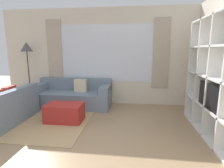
# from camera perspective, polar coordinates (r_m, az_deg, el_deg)

# --- Properties ---
(wall_back) EXTENTS (6.10, 0.11, 2.70)m
(wall_back) POSITION_cam_1_polar(r_m,az_deg,el_deg) (5.06, -1.88, 8.87)
(wall_back) COLOR beige
(wall_back) RESTS_ON ground_plane
(area_rug) EXTENTS (2.12, 2.27, 0.01)m
(area_rug) POSITION_cam_1_polar(r_m,az_deg,el_deg) (4.37, -21.22, -10.36)
(area_rug) COLOR tan
(area_rug) RESTS_ON ground_plane
(shelving_unit) EXTENTS (0.42, 2.12, 2.15)m
(shelving_unit) POSITION_cam_1_polar(r_m,az_deg,el_deg) (3.51, 32.10, 1.48)
(shelving_unit) COLOR silver
(shelving_unit) RESTS_ON ground_plane
(couch_main) EXTENTS (2.09, 0.83, 0.76)m
(couch_main) POSITION_cam_1_polar(r_m,az_deg,el_deg) (4.99, -12.67, -3.85)
(couch_main) COLOR slate
(couch_main) RESTS_ON ground_plane
(ottoman) EXTENTS (0.79, 0.49, 0.39)m
(ottoman) POSITION_cam_1_polar(r_m,az_deg,el_deg) (4.01, -15.20, -9.03)
(ottoman) COLOR #A82823
(ottoman) RESTS_ON ground_plane
(floor_lamp) EXTENTS (0.33, 0.33, 1.77)m
(floor_lamp) POSITION_cam_1_polar(r_m,az_deg,el_deg) (5.57, -26.08, 9.65)
(floor_lamp) COLOR black
(floor_lamp) RESTS_ON ground_plane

